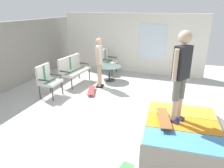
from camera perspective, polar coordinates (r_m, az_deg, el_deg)
ground_plane at (r=5.79m, az=0.64°, el=-7.74°), size 12.00×12.00×0.10m
house_facade at (r=9.00m, az=5.44°, el=11.12°), size 0.23×6.00×2.46m
skate_ramp at (r=4.38m, az=18.79°, el=-13.71°), size 1.82×2.29×0.61m
patio_bench at (r=7.69m, az=-10.84°, el=4.49°), size 1.30×0.67×1.02m
patio_chair_near_house at (r=8.86m, az=-1.41°, el=6.96°), size 0.66×0.59×1.02m
patio_chair_by_wall at (r=6.75m, az=-17.50°, el=1.63°), size 0.62×0.56×1.02m
patio_table at (r=7.93m, az=-0.75°, el=3.78°), size 0.90×0.90×0.57m
person_watching at (r=7.13m, az=-3.52°, el=6.86°), size 0.47×0.29×1.72m
person_skater at (r=3.90m, az=18.53°, el=3.45°), size 0.42×0.35×1.71m
skateboard_by_bench at (r=6.90m, az=-5.68°, el=-1.76°), size 0.82×0.44×0.10m
skateboard_on_ramp at (r=4.13m, az=14.11°, el=-9.05°), size 0.82×0.37×0.10m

